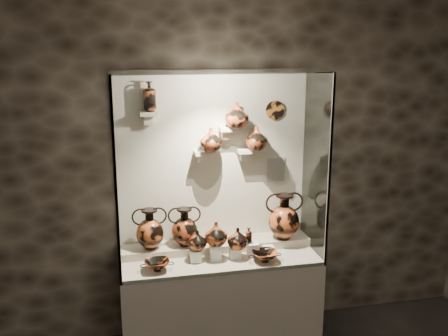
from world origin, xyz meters
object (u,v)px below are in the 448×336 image
Objects in this scene: kylix_right at (265,255)px; ovoid_vase_b at (237,115)px; amphora_left at (150,229)px; ovoid_vase_a at (211,140)px; amphora_mid at (185,227)px; jug_c at (237,238)px; jug_a at (197,240)px; amphora_right at (284,216)px; ovoid_vase_c at (256,138)px; lekythos_small at (249,235)px; kylix_left at (157,264)px; lekythos_tall at (150,94)px; jug_b at (216,234)px.

ovoid_vase_b is at bearing 135.59° from kylix_right.
amphora_left is 0.92m from ovoid_vase_a.
amphora_mid reaches higher than jug_c.
ovoid_vase_a is (0.17, 0.23, 0.81)m from jug_a.
amphora_right is 2.06× the size of ovoid_vase_c.
amphora_right is (0.89, -0.03, 0.04)m from amphora_mid.
amphora_right reaches higher than lekythos_small.
kylix_left is 0.93× the size of lekythos_tall.
amphora_mid is 2.05× the size of jug_a.
kylix_left is (-1.16, -0.28, -0.23)m from amphora_right.
amphora_right is 1.48× the size of lekythos_tall.
amphora_left is 1.74× the size of ovoid_vase_a.
amphora_right is at bearing -29.33° from ovoid_vase_a.
ovoid_vase_b is (0.39, 0.22, 1.01)m from jug_a.
lekythos_small is 0.22m from kylix_right.
amphora_mid is 1.68× the size of ovoid_vase_a.
lekythos_tall is 0.98m from ovoid_vase_c.
amphora_mid reaches higher than jug_b.
amphora_right is at bearing 27.96° from lekythos_small.
lekythos_small is at bearing -36.41° from amphora_mid.
jug_c is at bearing -159.59° from lekythos_small.
ovoid_vase_a reaches higher than lekythos_small.
ovoid_vase_b is 0.27m from ovoid_vase_c.
jug_c is (0.72, -0.21, -0.07)m from amphora_left.
jug_b is (0.54, -0.19, -0.02)m from amphora_left.
ovoid_vase_c is (0.56, 0.23, 0.81)m from jug_a.
kylix_left is 1.28× the size of ovoid_vase_a.
kylix_right is at bearing -44.30° from amphora_mid.
amphora_mid is 0.56m from lekythos_small.
ovoid_vase_b is at bearing -24.34° from ovoid_vase_a.
ovoid_vase_a reaches higher than jug_b.
lekythos_tall is (-0.49, 0.28, 1.15)m from jug_b.
jug_c reaches higher than kylix_left.
jug_a is 0.61× the size of kylix_right.
amphora_right reaches higher than jug_a.
ovoid_vase_a is at bearing 53.85° from jug_a.
ovoid_vase_c is (0.41, 0.24, 0.76)m from jug_b.
amphora_left is at bearing -177.51° from kylix_right.
amphora_right reaches higher than kylix_left.
amphora_right reaches higher than kylix_right.
ovoid_vase_a is at bearing -27.13° from lekythos_tall.
ovoid_vase_c reaches higher than amphora_mid.
amphora_left is 1.22m from ovoid_vase_b.
amphora_left reaches higher than jug_b.
ovoid_vase_b reaches higher than amphora_mid.
kylix_right is at bearing -83.70° from ovoid_vase_c.
lekythos_small is (0.44, 0.00, 0.01)m from jug_a.
ovoid_vase_c is at bearing -23.17° from ovoid_vase_a.
amphora_right is 2.26× the size of jug_c.
ovoid_vase_c reaches higher than kylix_right.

